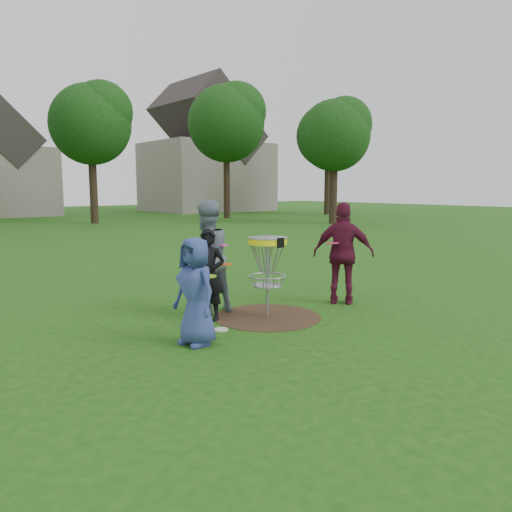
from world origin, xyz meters
TOP-DOWN VIEW (x-y plane):
  - ground at (0.00, 0.00)m, footprint 100.00×100.00m
  - dirt_patch at (0.00, 0.00)m, footprint 1.80×1.80m
  - player_blue at (-1.71, -0.49)m, footprint 0.56×0.78m
  - player_black at (-0.85, 0.47)m, footprint 0.62×0.65m
  - player_grey at (-0.63, 0.87)m, footprint 0.95×0.75m
  - player_maroon at (1.72, -0.14)m, footprint 1.05×1.15m
  - disc_on_grass at (-1.05, -0.14)m, footprint 0.22×0.22m
  - disc_golf_basket at (0.00, -0.00)m, footprint 0.66×0.67m
  - held_discs at (-0.27, 0.11)m, footprint 3.10×1.28m
  - house_row at (4.78, 33.07)m, footprint 44.50×10.65m

SIDE VIEW (x-z plane):
  - ground at x=0.00m, z-range 0.00..0.00m
  - dirt_patch at x=0.00m, z-range 0.00..0.01m
  - disc_on_grass at x=-1.05m, z-range 0.00..0.02m
  - player_blue at x=-1.71m, z-range 0.00..1.49m
  - player_black at x=-0.85m, z-range 0.00..1.49m
  - player_maroon at x=1.72m, z-range 0.00..1.89m
  - player_grey at x=-0.63m, z-range 0.00..1.94m
  - disc_golf_basket at x=0.00m, z-range 0.33..1.71m
  - held_discs at x=-0.27m, z-range 0.90..1.19m
  - house_row at x=4.78m, z-range -1.67..9.95m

